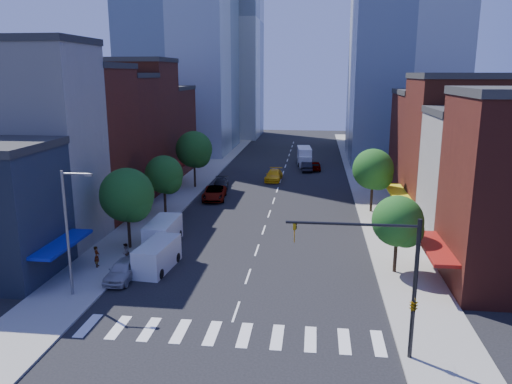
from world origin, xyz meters
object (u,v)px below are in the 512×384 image
parked_car_front (123,270)px  parked_car_third (214,193)px  cargo_van_near (157,256)px  parked_car_second (148,260)px  pedestrian_far (125,253)px  traffic_car_far (315,166)px  cargo_van_far (163,233)px  box_truck (304,157)px  pedestrian_near (97,256)px  traffic_car_oncoming (307,166)px  taxi (274,175)px  parked_car_rear (221,184)px

parked_car_front → parked_car_third: size_ratio=0.76×
parked_car_front → cargo_van_near: size_ratio=0.82×
parked_car_second → pedestrian_far: bearing=157.3°
parked_car_third → traffic_car_far: 24.58m
parked_car_second → cargo_van_near: size_ratio=0.88×
parked_car_third → pedestrian_far: 22.63m
parked_car_front → cargo_van_far: 8.01m
box_truck → parked_car_third: bearing=-117.2°
traffic_car_far → box_truck: 5.19m
traffic_car_far → pedestrian_near: (-17.56, -44.74, 0.28)m
cargo_van_far → pedestrian_near: cargo_van_far is taller
traffic_car_far → cargo_van_far: bearing=68.8°
parked_car_front → traffic_car_far: bearing=73.8°
traffic_car_oncoming → traffic_car_far: 1.71m
parked_car_second → parked_car_third: bearing=87.7°
cargo_van_near → taxi: 36.08m
cargo_van_far → taxi: 30.76m
parked_car_rear → pedestrian_near: pedestrian_near is taller
parked_car_front → traffic_car_far: parked_car_front is taller
cargo_van_near → cargo_van_far: size_ratio=0.99×
traffic_car_oncoming → pedestrian_near: 46.69m
cargo_van_near → traffic_car_oncoming: size_ratio=1.18×
cargo_van_far → taxi: bearing=75.1°
parked_car_third → cargo_van_near: bearing=-95.5°
cargo_van_far → traffic_car_far: cargo_van_far is taller
cargo_van_near → box_truck: bearing=82.9°
taxi → traffic_car_far: taxi is taller
traffic_car_far → parked_car_third: bearing=57.7°
pedestrian_near → pedestrian_far: 2.30m
traffic_car_far → pedestrian_near: size_ratio=2.50×
parked_car_second → parked_car_rear: (0.54, 29.01, -0.09)m
traffic_car_oncoming → box_truck: box_truck is taller
parked_car_third → traffic_car_oncoming: parked_car_third is taller
parked_car_second → taxi: size_ratio=0.88×
parked_car_third → parked_car_rear: 5.67m
traffic_car_far → parked_car_second: bearing=71.8°
cargo_van_near → traffic_car_oncoming: cargo_van_near is taller
cargo_van_far → taxi: size_ratio=1.01×
parked_car_front → parked_car_second: size_ratio=0.93×
parked_car_front → box_truck: 52.96m
cargo_van_near → pedestrian_near: (-4.94, -0.31, -0.11)m
cargo_van_near → traffic_car_oncoming: 44.92m
pedestrian_near → parked_car_front: bearing=-135.1°
traffic_car_oncoming → parked_car_third: bearing=55.9°
parked_car_second → parked_car_rear: size_ratio=0.99×
parked_car_third → traffic_car_oncoming: bearing=55.6°
box_truck → parked_car_front: bearing=-108.6°
parked_car_front → parked_car_rear: size_ratio=0.92×
cargo_van_far → pedestrian_far: size_ratio=3.41×
cargo_van_far → pedestrian_near: bearing=-121.4°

